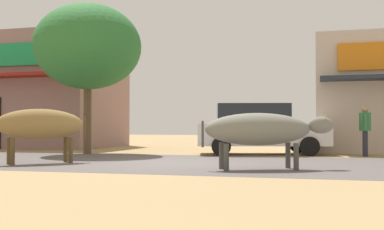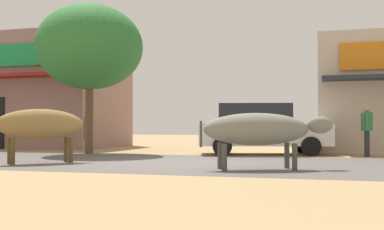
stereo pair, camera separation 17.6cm
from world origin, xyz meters
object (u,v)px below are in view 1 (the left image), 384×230
Objects in this scene: roadside_tree at (88,47)px; cow_near_brown at (38,125)px; cow_far_dark at (261,130)px; parked_hatchback_car at (259,129)px; pedestrian_by_shop at (365,127)px.

cow_near_brown is (0.88, -4.25, -2.63)m from roadside_tree.
cow_near_brown is 0.79× the size of cow_far_dark.
parked_hatchback_car is 2.03× the size of cow_near_brown.
parked_hatchback_car is at bearing 97.76° from cow_far_dark.
cow_near_brown is at bearing -147.39° from pedestrian_by_shop.
parked_hatchback_car is 7.15m from cow_near_brown.
parked_hatchback_car is 3.26m from pedestrian_by_shop.
pedestrian_by_shop is at bearing 32.61° from cow_near_brown.
parked_hatchback_car is (5.58, 1.14, -2.74)m from roadside_tree.
roadside_tree is 6.32m from parked_hatchback_car.
pedestrian_by_shop is at bearing 64.82° from cow_far_dark.
cow_near_brown is 5.47m from cow_far_dark.
cow_far_dark is at bearing -115.18° from pedestrian_by_shop.
roadside_tree is 1.81× the size of cow_far_dark.
cow_far_dark is (6.34, -4.45, -2.74)m from roadside_tree.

